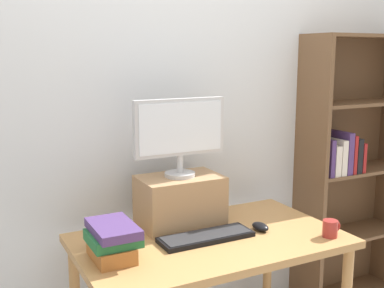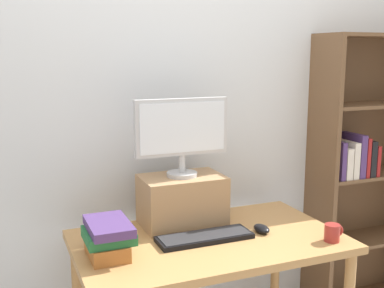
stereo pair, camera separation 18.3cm
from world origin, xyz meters
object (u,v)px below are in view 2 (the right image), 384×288
bookshelf_unit (363,171)px  computer_monitor (182,131)px  computer_mouse (262,229)px  keyboard (205,237)px  coffee_mug (333,233)px  desk (209,255)px  book_stack (108,238)px  riser_box (182,200)px

bookshelf_unit → computer_monitor: bearing=-174.5°
computer_monitor → computer_mouse: bearing=-38.3°
bookshelf_unit → computer_mouse: (-0.93, -0.37, -0.11)m
keyboard → coffee_mug: (0.53, -0.24, 0.03)m
keyboard → desk: bearing=24.0°
computer_mouse → book_stack: size_ratio=0.39×
riser_box → book_stack: bearing=-150.6°
computer_monitor → book_stack: 0.63m
desk → computer_monitor: size_ratio=2.63×
coffee_mug → computer_mouse: bearing=138.1°
desk → computer_monitor: computer_monitor is taller
riser_box → desk: bearing=-77.4°
bookshelf_unit → coffee_mug: size_ratio=17.42×
riser_box → computer_mouse: bearing=-38.5°
desk → bookshelf_unit: bearing=15.7°
book_stack → coffee_mug: (0.98, -0.23, -0.04)m
riser_box → computer_monitor: (0.00, -0.00, 0.35)m
desk → computer_monitor: (-0.05, 0.22, 0.56)m
desk → bookshelf_unit: (1.19, 0.34, 0.21)m
riser_box → coffee_mug: 0.73m
computer_monitor → coffee_mug: 0.84m
computer_mouse → book_stack: 0.74m
keyboard → book_stack: (-0.45, -0.01, 0.07)m
book_stack → coffee_mug: book_stack is taller
computer_mouse → computer_monitor: bearing=141.7°
desk → riser_box: riser_box is taller
desk → riser_box: bearing=102.6°
desk → bookshelf_unit: bookshelf_unit is taller
computer_mouse → desk: bearing=173.5°
riser_box → coffee_mug: bearing=-40.0°
keyboard → coffee_mug: 0.58m
desk → coffee_mug: size_ratio=12.72×
desk → book_stack: size_ratio=4.59×
book_stack → computer_monitor: bearing=29.3°
book_stack → bookshelf_unit: bearing=12.1°
riser_box → book_stack: 0.49m
desk → keyboard: size_ratio=2.77×
computer_monitor → book_stack: size_ratio=1.75×
computer_monitor → computer_mouse: 0.60m
bookshelf_unit → computer_mouse: bookshelf_unit is taller
keyboard → book_stack: size_ratio=1.66×
book_stack → riser_box: bearing=29.4°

